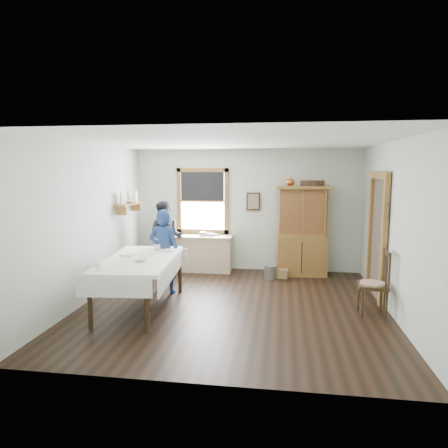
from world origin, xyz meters
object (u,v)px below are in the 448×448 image
at_px(woman_blue, 164,254).
at_px(figure_dark, 166,241).
at_px(spindle_chair, 373,283).
at_px(wicker_basket, 280,273).
at_px(work_counter, 201,253).
at_px(pail, 270,272).
at_px(china_hutch, 302,231).
at_px(dining_table, 141,284).

relative_size(woman_blue, figure_dark, 0.98).
relative_size(spindle_chair, woman_blue, 0.72).
height_order(wicker_basket, figure_dark, figure_dark).
height_order(woman_blue, figure_dark, figure_dark).
xyz_separation_m(work_counter, wicker_basket, (1.76, -0.33, -0.31)).
bearing_deg(pail, woman_blue, -146.81).
bearing_deg(china_hutch, figure_dark, -177.44).
bearing_deg(work_counter, figure_dark, -150.99).
bearing_deg(dining_table, pail, 46.27).
bearing_deg(pail, spindle_chair, -49.15).
bearing_deg(dining_table, woman_blue, 81.33).
bearing_deg(pail, figure_dark, 179.19).
distance_m(spindle_chair, wicker_basket, 2.48).
distance_m(wicker_basket, woman_blue, 2.58).
relative_size(china_hutch, spindle_chair, 1.86).
height_order(work_counter, figure_dark, figure_dark).
distance_m(work_counter, spindle_chair, 3.94).
bearing_deg(spindle_chair, wicker_basket, 130.58).
bearing_deg(figure_dark, dining_table, -82.38).
bearing_deg(work_counter, wicker_basket, -10.85).
height_order(dining_table, spindle_chair, spindle_chair).
distance_m(spindle_chair, figure_dark, 4.34).
height_order(dining_table, wicker_basket, dining_table).
bearing_deg(work_counter, pail, -15.28).
height_order(china_hutch, spindle_chair, china_hutch).
bearing_deg(woman_blue, work_counter, -97.82).
bearing_deg(work_counter, woman_blue, -102.04).
relative_size(dining_table, pail, 7.52).
bearing_deg(china_hutch, work_counter, 174.62).
distance_m(dining_table, wicker_basket, 3.18).
bearing_deg(spindle_chair, pail, 135.54).
distance_m(dining_table, figure_dark, 2.20).
bearing_deg(wicker_basket, woman_blue, -147.65).
relative_size(work_counter, dining_table, 0.67).
bearing_deg(pail, dining_table, -133.73).
xyz_separation_m(dining_table, spindle_chair, (3.68, 0.25, 0.10)).
distance_m(spindle_chair, woman_blue, 3.61).
relative_size(spindle_chair, pail, 3.71).
height_order(spindle_chair, pail, spindle_chair).
height_order(wicker_basket, woman_blue, woman_blue).
bearing_deg(spindle_chair, figure_dark, 158.40).
height_order(work_counter, woman_blue, woman_blue).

